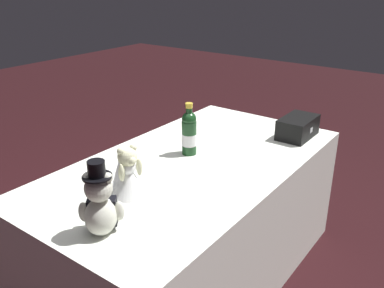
{
  "coord_description": "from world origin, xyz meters",
  "views": [
    {
      "loc": [
        -1.55,
        -1.14,
        1.61
      ],
      "look_at": [
        0.0,
        0.0,
        0.81
      ],
      "focal_mm": 38.74,
      "sensor_mm": 36.0,
      "label": 1
    }
  ],
  "objects_px": {
    "teddy_bear_bride": "(127,173)",
    "teddy_bear_groom": "(101,205)",
    "champagne_bottle": "(189,133)",
    "signing_pen": "(189,131)",
    "gift_case_black": "(298,127)"
  },
  "relations": [
    {
      "from": "teddy_bear_bride",
      "to": "teddy_bear_groom",
      "type": "bearing_deg",
      "value": -153.61
    },
    {
      "from": "teddy_bear_groom",
      "to": "champagne_bottle",
      "type": "xyz_separation_m",
      "value": [
        0.77,
        0.17,
        0.01
      ]
    },
    {
      "from": "teddy_bear_groom",
      "to": "teddy_bear_bride",
      "type": "height_order",
      "value": "teddy_bear_groom"
    },
    {
      "from": "signing_pen",
      "to": "gift_case_black",
      "type": "xyz_separation_m",
      "value": [
        0.32,
        -0.56,
        0.06
      ]
    },
    {
      "from": "teddy_bear_bride",
      "to": "signing_pen",
      "type": "xyz_separation_m",
      "value": [
        0.76,
        0.23,
        -0.09
      ]
    },
    {
      "from": "teddy_bear_bride",
      "to": "signing_pen",
      "type": "height_order",
      "value": "teddy_bear_bride"
    },
    {
      "from": "gift_case_black",
      "to": "champagne_bottle",
      "type": "bearing_deg",
      "value": 147.62
    },
    {
      "from": "signing_pen",
      "to": "teddy_bear_groom",
      "type": "bearing_deg",
      "value": -160.37
    },
    {
      "from": "champagne_bottle",
      "to": "signing_pen",
      "type": "relative_size",
      "value": 1.89
    },
    {
      "from": "teddy_bear_groom",
      "to": "gift_case_black",
      "type": "height_order",
      "value": "teddy_bear_groom"
    },
    {
      "from": "teddy_bear_bride",
      "to": "gift_case_black",
      "type": "distance_m",
      "value": 1.13
    },
    {
      "from": "champagne_bottle",
      "to": "gift_case_black",
      "type": "relative_size",
      "value": 1.04
    },
    {
      "from": "champagne_bottle",
      "to": "gift_case_black",
      "type": "height_order",
      "value": "champagne_bottle"
    },
    {
      "from": "gift_case_black",
      "to": "teddy_bear_bride",
      "type": "bearing_deg",
      "value": 163.32
    },
    {
      "from": "champagne_bottle",
      "to": "teddy_bear_bride",
      "type": "bearing_deg",
      "value": -175.32
    }
  ]
}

